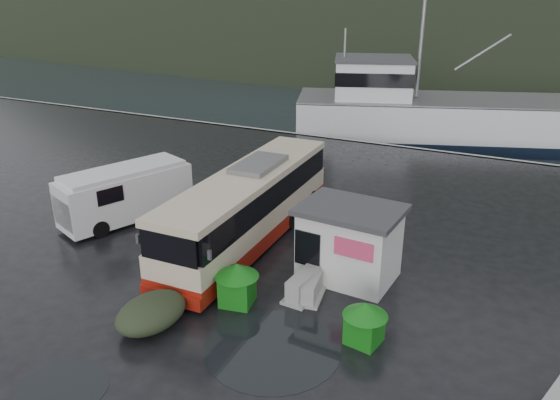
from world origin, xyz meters
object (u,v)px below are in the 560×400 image
at_px(white_van, 129,219).
at_px(fishing_trawler, 458,126).
at_px(coach_bus, 250,240).
at_px(ticket_kiosk, 348,276).
at_px(jersey_barrier_a, 303,296).
at_px(waste_bin_left, 238,303).
at_px(waste_bin_right, 363,342).
at_px(jersey_barrier_b, 311,298).
at_px(dome_tent, 153,326).

bearing_deg(white_van, fishing_trawler, 87.48).
height_order(coach_bus, fishing_trawler, fishing_trawler).
relative_size(ticket_kiosk, fishing_trawler, 0.13).
height_order(ticket_kiosk, jersey_barrier_a, ticket_kiosk).
height_order(waste_bin_left, waste_bin_right, waste_bin_left).
height_order(waste_bin_left, jersey_barrier_b, waste_bin_left).
bearing_deg(fishing_trawler, waste_bin_left, -114.60).
relative_size(coach_bus, waste_bin_left, 7.59).
bearing_deg(jersey_barrier_a, fishing_trawler, 87.58).
bearing_deg(waste_bin_right, jersey_barrier_a, 149.55).
bearing_deg(dome_tent, waste_bin_right, 18.28).
bearing_deg(white_van, jersey_barrier_b, 7.62).
relative_size(white_van, ticket_kiosk, 1.68).
distance_m(ticket_kiosk, jersey_barrier_a, 2.22).
xyz_separation_m(ticket_kiosk, fishing_trawler, (0.17, 25.26, 0.00)).
height_order(white_van, fishing_trawler, fishing_trawler).
xyz_separation_m(white_van, jersey_barrier_b, (10.26, -2.58, 0.00)).
bearing_deg(coach_bus, jersey_barrier_b, -37.68).
distance_m(dome_tent, ticket_kiosk, 7.36).
relative_size(waste_bin_right, fishing_trawler, 0.05).
relative_size(dome_tent, jersey_barrier_b, 1.69).
xyz_separation_m(ticket_kiosk, jersey_barrier_b, (-0.67, -1.95, 0.00)).
xyz_separation_m(jersey_barrier_b, fishing_trawler, (0.84, 27.21, 0.00)).
distance_m(white_van, fishing_trawler, 27.01).
bearing_deg(waste_bin_left, waste_bin_right, -3.05).
xyz_separation_m(coach_bus, waste_bin_left, (1.94, -4.47, 0.00)).
bearing_deg(jersey_barrier_a, jersey_barrier_b, 7.58).
height_order(waste_bin_left, dome_tent, waste_bin_left).
height_order(coach_bus, ticket_kiosk, coach_bus).
xyz_separation_m(coach_bus, jersey_barrier_b, (4.12, -3.08, 0.00)).
xyz_separation_m(white_van, ticket_kiosk, (10.93, -0.63, 0.00)).
bearing_deg(ticket_kiosk, dome_tent, -124.73).
relative_size(dome_tent, ticket_kiosk, 0.70).
distance_m(waste_bin_left, jersey_barrier_b, 2.58).
height_order(dome_tent, jersey_barrier_a, dome_tent).
relative_size(coach_bus, fishing_trawler, 0.41).
bearing_deg(coach_bus, white_van, -176.34).
relative_size(waste_bin_right, jersey_barrier_b, 0.92).
xyz_separation_m(ticket_kiosk, jersey_barrier_a, (-0.98, -1.99, 0.00)).
distance_m(coach_bus, ticket_kiosk, 4.92).
bearing_deg(dome_tent, waste_bin_left, 52.45).
relative_size(ticket_kiosk, jersey_barrier_b, 2.40).
height_order(waste_bin_right, ticket_kiosk, ticket_kiosk).
height_order(jersey_barrier_a, fishing_trawler, fishing_trawler).
height_order(jersey_barrier_a, jersey_barrier_b, jersey_barrier_a).
bearing_deg(jersey_barrier_b, ticket_kiosk, 71.02).
bearing_deg(jersey_barrier_b, jersey_barrier_a, -172.42).
xyz_separation_m(dome_tent, ticket_kiosk, (4.65, 5.70, 0.00)).
relative_size(white_van, jersey_barrier_a, 3.48).
bearing_deg(coach_bus, jersey_barrier_a, -40.23).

